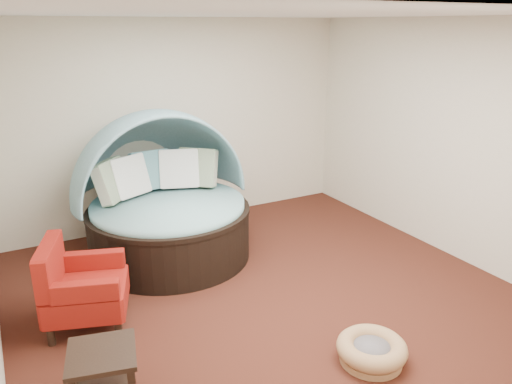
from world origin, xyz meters
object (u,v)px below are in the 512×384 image
red_armchair (80,287)px  canopy_daybed (164,190)px  side_table (103,371)px  pet_basket (372,350)px

red_armchair → canopy_daybed: bearing=61.1°
canopy_daybed → side_table: (-1.27, -2.30, -0.52)m
canopy_daybed → pet_basket: (0.82, -2.86, -0.72)m
pet_basket → red_armchair: (-2.03, 1.74, 0.28)m
side_table → red_armchair: bearing=87.5°
canopy_daybed → pet_basket: size_ratio=2.96×
red_armchair → pet_basket: bearing=-22.1°
pet_basket → red_armchair: bearing=139.5°
canopy_daybed → red_armchair: size_ratio=2.34×
pet_basket → red_armchair: red_armchair is taller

